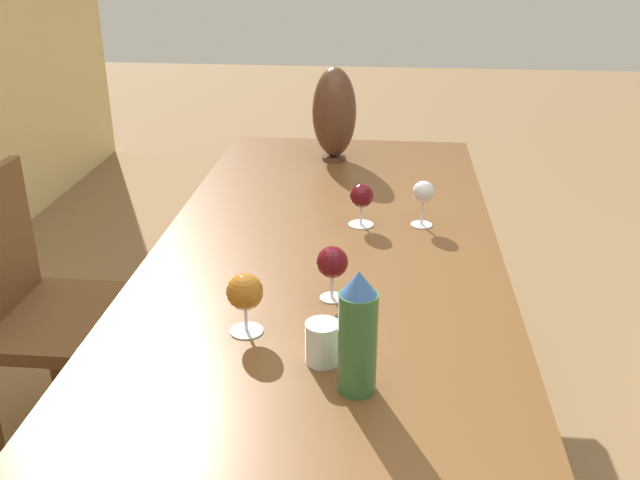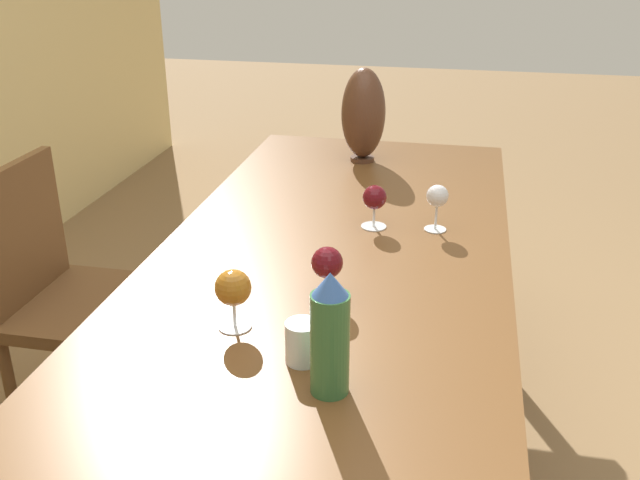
# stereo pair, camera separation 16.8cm
# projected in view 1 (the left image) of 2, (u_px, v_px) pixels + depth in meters

# --- Properties ---
(dining_table) EXTENTS (2.86, 0.91, 0.72)m
(dining_table) POSITION_uv_depth(u_px,v_px,m) (310.00, 348.00, 1.55)
(dining_table) COLOR brown
(dining_table) RESTS_ON ground_plane
(water_bottle) EXTENTS (0.07, 0.07, 0.24)m
(water_bottle) POSITION_uv_depth(u_px,v_px,m) (358.00, 334.00, 1.26)
(water_bottle) COLOR #336638
(water_bottle) RESTS_ON dining_table
(water_tumbler) EXTENTS (0.07, 0.07, 0.09)m
(water_tumbler) POSITION_uv_depth(u_px,v_px,m) (323.00, 343.00, 1.38)
(water_tumbler) COLOR silver
(water_tumbler) RESTS_ON dining_table
(vase) EXTENTS (0.16, 0.16, 0.33)m
(vase) POSITION_uv_depth(u_px,v_px,m) (334.00, 113.00, 2.52)
(vase) COLOR #4C2D1E
(vase) RESTS_ON dining_table
(wine_glass_1) EXTENTS (0.07, 0.07, 0.13)m
(wine_glass_1) POSITION_uv_depth(u_px,v_px,m) (332.00, 263.00, 1.59)
(wine_glass_1) COLOR silver
(wine_glass_1) RESTS_ON dining_table
(wine_glass_2) EXTENTS (0.06, 0.06, 0.13)m
(wine_glass_2) POSITION_uv_depth(u_px,v_px,m) (423.00, 194.00, 1.99)
(wine_glass_2) COLOR silver
(wine_glass_2) RESTS_ON dining_table
(wine_glass_4) EXTENTS (0.07, 0.07, 0.12)m
(wine_glass_4) POSITION_uv_depth(u_px,v_px,m) (362.00, 197.00, 1.99)
(wine_glass_4) COLOR silver
(wine_glass_4) RESTS_ON dining_table
(wine_glass_6) EXTENTS (0.08, 0.08, 0.13)m
(wine_glass_6) POSITION_uv_depth(u_px,v_px,m) (245.00, 293.00, 1.46)
(wine_glass_6) COLOR silver
(wine_glass_6) RESTS_ON dining_table
(chair_far) EXTENTS (0.44, 0.44, 0.88)m
(chair_far) POSITION_uv_depth(u_px,v_px,m) (49.00, 307.00, 2.08)
(chair_far) COLOR brown
(chair_far) RESTS_ON ground_plane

